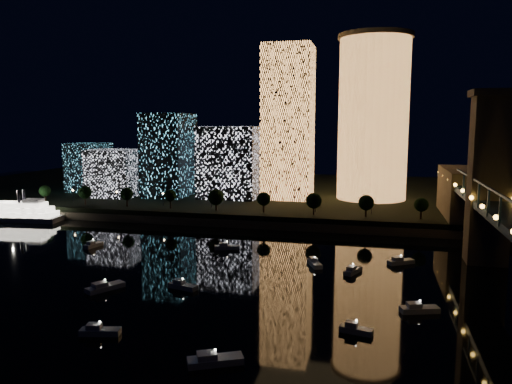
# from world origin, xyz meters

# --- Properties ---
(ground) EXTENTS (520.00, 520.00, 0.00)m
(ground) POSITION_xyz_m (0.00, 0.00, 0.00)
(ground) COLOR black
(ground) RESTS_ON ground
(far_bank) EXTENTS (420.00, 160.00, 5.00)m
(far_bank) POSITION_xyz_m (0.00, 160.00, 2.50)
(far_bank) COLOR black
(far_bank) RESTS_ON ground
(seawall) EXTENTS (420.00, 6.00, 3.00)m
(seawall) POSITION_xyz_m (0.00, 82.00, 1.50)
(seawall) COLOR #6B5E4C
(seawall) RESTS_ON ground
(tower_cylindrical) EXTENTS (34.00, 34.00, 75.50)m
(tower_cylindrical) POSITION_xyz_m (31.19, 136.26, 42.88)
(tower_cylindrical) COLOR #F8A04F
(tower_cylindrical) RESTS_ON far_bank
(tower_rectangular) EXTENTS (22.35, 22.35, 71.11)m
(tower_rectangular) POSITION_xyz_m (-7.52, 129.26, 40.55)
(tower_rectangular) COLOR #F8A04F
(tower_rectangular) RESTS_ON far_bank
(midrise_blocks) EXTENTS (101.70, 34.38, 40.16)m
(midrise_blocks) POSITION_xyz_m (-66.02, 123.73, 21.41)
(midrise_blocks) COLOR silver
(midrise_blocks) RESTS_ON far_bank
(riverboat) EXTENTS (45.90, 14.15, 13.61)m
(riverboat) POSITION_xyz_m (-116.51, 71.06, 3.49)
(riverboat) COLOR silver
(riverboat) RESTS_ON ground
(motorboats) EXTENTS (114.83, 80.63, 2.78)m
(motorboats) POSITION_xyz_m (-2.48, 9.38, 0.81)
(motorboats) COLOR silver
(motorboats) RESTS_ON ground
(esplanade_trees) EXTENTS (165.23, 6.55, 8.77)m
(esplanade_trees) POSITION_xyz_m (-25.45, 88.00, 10.46)
(esplanade_trees) COLOR black
(esplanade_trees) RESTS_ON far_bank
(street_lamps) EXTENTS (132.70, 0.70, 5.65)m
(street_lamps) POSITION_xyz_m (-34.00, 94.00, 9.02)
(street_lamps) COLOR black
(street_lamps) RESTS_ON far_bank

